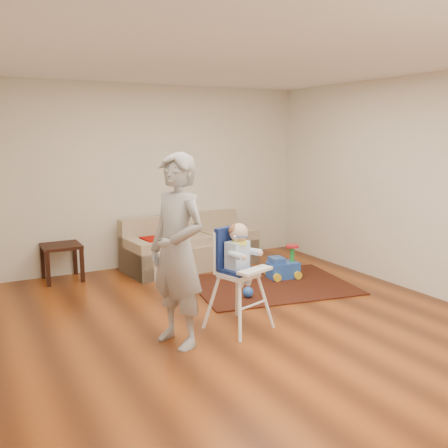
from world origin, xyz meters
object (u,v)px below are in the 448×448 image
high_chair (239,278)px  ride_on_toy (283,262)px  sofa (191,242)px  adult (177,251)px  toy_ball (248,292)px  side_table (62,262)px

high_chair → ride_on_toy: bearing=23.3°
sofa → ride_on_toy: (0.86, -1.18, -0.14)m
ride_on_toy → adult: (-2.13, -1.32, 0.67)m
toy_ball → side_table: bearing=134.3°
toy_ball → high_chair: size_ratio=0.12×
side_table → high_chair: high_chair is taller
high_chair → adult: bearing=167.8°
ride_on_toy → high_chair: 1.93m
sofa → ride_on_toy: bearing=-59.4°
ride_on_toy → adult: 2.60m
sofa → toy_ball: size_ratio=15.36×
side_table → adult: bearing=-78.0°
ride_on_toy → high_chair: size_ratio=0.41×
high_chair → adult: size_ratio=0.61×
sofa → side_table: (-1.84, 0.20, -0.13)m
side_table → toy_ball: (1.84, -1.88, -0.17)m
sofa → adult: adult is taller
toy_ball → adult: adult is taller
side_table → high_chair: 2.93m
side_table → toy_ball: size_ratio=3.76×
ride_on_toy → adult: bearing=-140.1°
adult → sofa: bearing=135.1°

